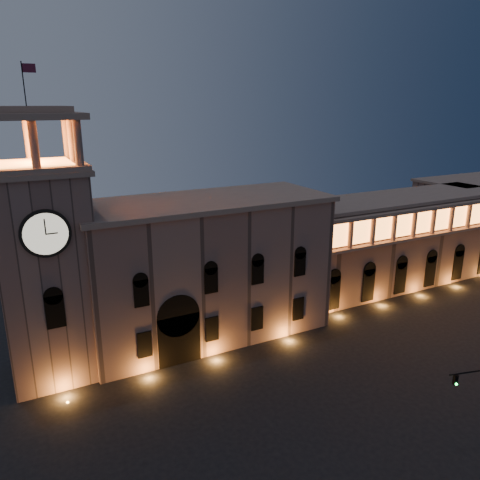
# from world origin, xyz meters

# --- Properties ---
(ground) EXTENTS (160.00, 160.00, 0.00)m
(ground) POSITION_xyz_m (0.00, 0.00, 0.00)
(ground) COLOR black
(ground) RESTS_ON ground
(government_building) EXTENTS (30.80, 12.80, 17.60)m
(government_building) POSITION_xyz_m (-2.08, 21.93, 8.77)
(government_building) COLOR #7E5D52
(government_building) RESTS_ON ground
(clock_tower) EXTENTS (9.80, 9.80, 32.40)m
(clock_tower) POSITION_xyz_m (-20.50, 20.98, 12.50)
(clock_tower) COLOR #7E5D52
(clock_tower) RESTS_ON ground
(colonnade_wing) EXTENTS (40.60, 11.50, 14.50)m
(colonnade_wing) POSITION_xyz_m (32.00, 23.92, 7.33)
(colonnade_wing) COLOR #79584D
(colonnade_wing) RESTS_ON ground
(secondary_building) EXTENTS (20.00, 12.00, 14.00)m
(secondary_building) POSITION_xyz_m (58.00, 30.00, 7.00)
(secondary_building) COLOR #79584D
(secondary_building) RESTS_ON ground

